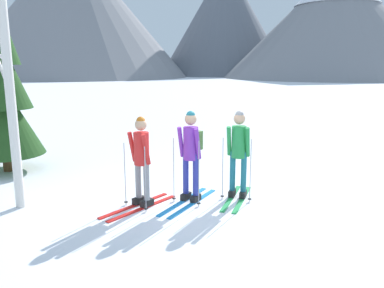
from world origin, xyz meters
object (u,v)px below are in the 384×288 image
(skier_in_purple, at_px, (191,151))
(skier_in_green, at_px, (239,149))
(skier_in_red, at_px, (141,158))
(birch_tree_tall, at_px, (8,74))
(pine_tree_near, at_px, (1,90))

(skier_in_purple, height_order, skier_in_green, skier_in_purple)
(skier_in_red, xyz_separation_m, birch_tree_tall, (-2.26, -0.11, 1.51))
(birch_tree_tall, bearing_deg, skier_in_red, 2.90)
(skier_in_purple, bearing_deg, skier_in_red, -161.90)
(skier_in_red, bearing_deg, skier_in_green, 16.16)
(birch_tree_tall, bearing_deg, skier_in_purple, 7.37)
(skier_in_green, xyz_separation_m, pine_tree_near, (-5.53, 1.79, 1.02))
(skier_in_purple, bearing_deg, birch_tree_tall, -172.63)
(pine_tree_near, distance_m, birch_tree_tall, 2.86)
(skier_in_red, distance_m, pine_tree_near, 4.50)
(skier_in_red, height_order, birch_tree_tall, birch_tree_tall)
(skier_in_green, bearing_deg, pine_tree_near, 162.05)
(skier_in_red, height_order, skier_in_green, skier_in_green)
(skier_in_purple, relative_size, skier_in_green, 1.01)
(birch_tree_tall, bearing_deg, skier_in_green, 8.94)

